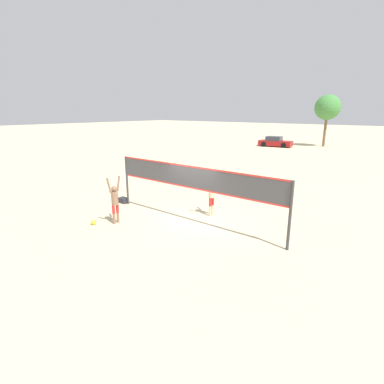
{
  "coord_description": "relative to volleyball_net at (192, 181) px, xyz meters",
  "views": [
    {
      "loc": [
        7.57,
        -9.43,
        4.65
      ],
      "look_at": [
        0.0,
        0.0,
        1.35
      ],
      "focal_mm": 28.0,
      "sensor_mm": 36.0,
      "label": 1
    }
  ],
  "objects": [
    {
      "name": "parked_car_near",
      "position": [
        -8.9,
        28.73,
        -1.21
      ],
      "size": [
        4.43,
        2.31,
        1.34
      ],
      "rotation": [
        0.0,
        0.0,
        0.13
      ],
      "color": "maroon",
      "rests_on": "ground_plane"
    },
    {
      "name": "volleyball",
      "position": [
        -3.05,
        -2.83,
        -1.7
      ],
      "size": [
        0.21,
        0.21,
        0.21
      ],
      "color": "yellow",
      "rests_on": "ground_plane"
    },
    {
      "name": "tree_left_cluster",
      "position": [
        -3.92,
        32.99,
        3.19
      ],
      "size": [
        3.21,
        3.21,
        6.65
      ],
      "color": "brown",
      "rests_on": "ground_plane"
    },
    {
      "name": "gear_bag",
      "position": [
        -4.54,
        -0.06,
        -1.67
      ],
      "size": [
        0.49,
        0.32,
        0.28
      ],
      "color": "#2D2D33",
      "rests_on": "ground_plane"
    },
    {
      "name": "volleyball_net",
      "position": [
        0.0,
        0.0,
        0.0
      ],
      "size": [
        8.54,
        0.1,
        2.45
      ],
      "color": "#38383D",
      "rests_on": "ground_plane"
    },
    {
      "name": "player_spiker",
      "position": [
        -2.46,
        -2.1,
        -0.75
      ],
      "size": [
        0.28,
        0.69,
        2.02
      ],
      "rotation": [
        0.0,
        0.0,
        1.57
      ],
      "color": "#8C664C",
      "rests_on": "ground_plane"
    },
    {
      "name": "ground_plane",
      "position": [
        0.0,
        0.0,
        -1.81
      ],
      "size": [
        200.0,
        200.0,
        0.0
      ],
      "primitive_type": "plane",
      "color": "beige"
    },
    {
      "name": "player_blocker",
      "position": [
        0.14,
        1.23,
        -0.7
      ],
      "size": [
        0.28,
        0.7,
        2.12
      ],
      "rotation": [
        0.0,
        0.0,
        -1.57
      ],
      "color": "beige",
      "rests_on": "ground_plane"
    }
  ]
}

